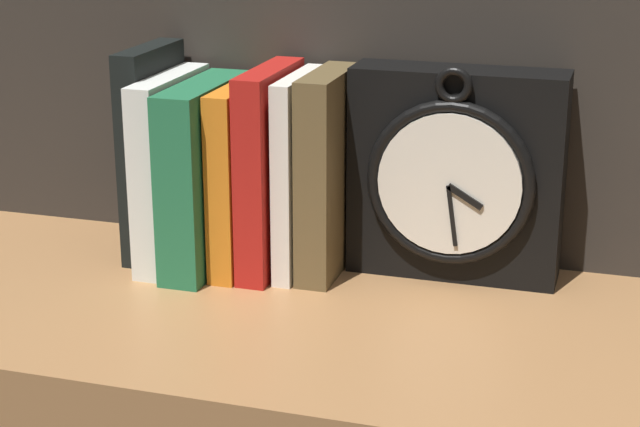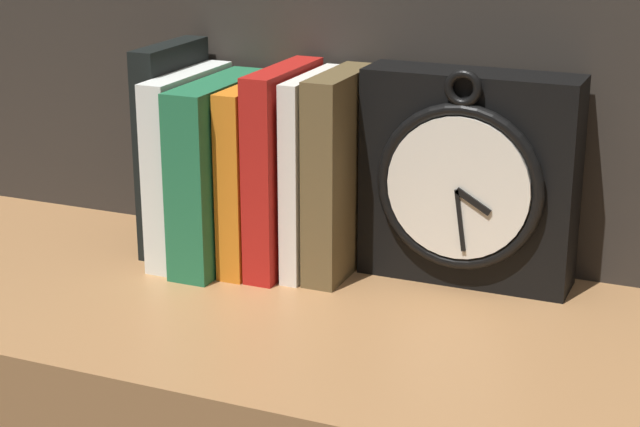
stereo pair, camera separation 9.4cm
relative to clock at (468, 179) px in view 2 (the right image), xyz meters
name	(u,v)px [view 2 (the right image)]	position (x,y,z in m)	size (l,w,h in m)	color
clock	(468,179)	(0.00, 0.00, 0.00)	(0.21, 0.07, 0.22)	black
book_slot0_black	(174,147)	(-0.31, -0.02, 0.00)	(0.03, 0.12, 0.22)	black
book_slot1_white	(190,165)	(-0.28, -0.04, -0.01)	(0.03, 0.15, 0.19)	white
book_slot2_green	(220,172)	(-0.25, -0.04, -0.01)	(0.04, 0.15, 0.19)	#226D45
book_slot3_orange	(257,174)	(-0.21, -0.03, -0.01)	(0.03, 0.13, 0.19)	orange
book_slot4_red	(284,169)	(-0.18, -0.03, 0.00)	(0.03, 0.13, 0.20)	#B51B16
book_slot5_white	(312,173)	(-0.15, -0.03, 0.00)	(0.02, 0.12, 0.20)	white
book_slot6_brown	(340,174)	(-0.12, -0.02, 0.00)	(0.03, 0.12, 0.20)	brown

